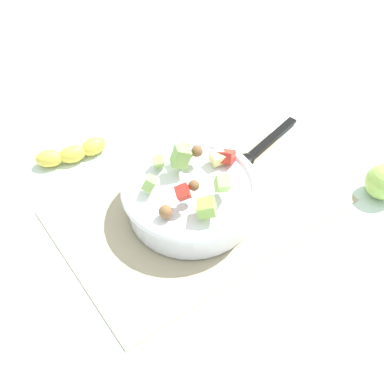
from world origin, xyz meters
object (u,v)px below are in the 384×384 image
(serving_spoon, at_px, (256,151))
(banana_whole, at_px, (72,153))
(salad_bowl, at_px, (192,195))
(whole_apple, at_px, (383,182))

(serving_spoon, xyz_separation_m, banana_whole, (-0.31, 0.21, 0.01))
(banana_whole, bearing_deg, serving_spoon, -34.10)
(salad_bowl, bearing_deg, whole_apple, -29.03)
(serving_spoon, bearing_deg, whole_apple, -61.66)
(serving_spoon, relative_size, banana_whole, 1.41)
(salad_bowl, xyz_separation_m, serving_spoon, (0.20, 0.05, -0.03))
(whole_apple, distance_m, banana_whole, 0.61)
(salad_bowl, height_order, banana_whole, salad_bowl)
(serving_spoon, bearing_deg, salad_bowl, -166.91)
(serving_spoon, height_order, banana_whole, banana_whole)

